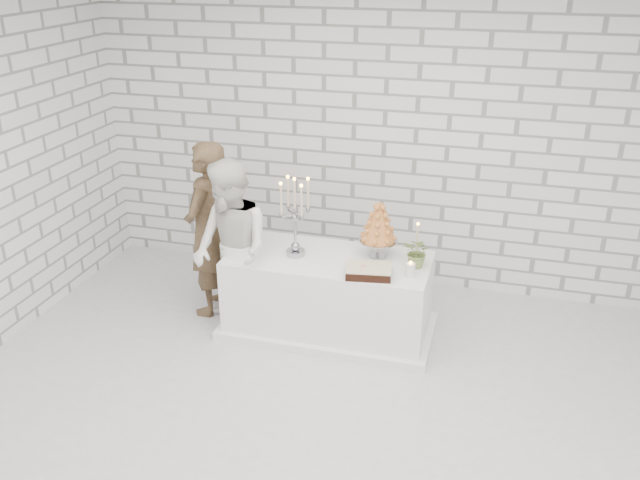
{
  "coord_description": "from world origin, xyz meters",
  "views": [
    {
      "loc": [
        1.12,
        -3.85,
        3.32
      ],
      "look_at": [
        -0.24,
        1.01,
        1.05
      ],
      "focal_mm": 37.51,
      "sensor_mm": 36.0,
      "label": 1
    }
  ],
  "objects_px": {
    "candelabra": "(295,217)",
    "croquembouche": "(378,229)",
    "cake_table": "(328,295)",
    "groom": "(208,229)",
    "bride": "(231,250)"
  },
  "relations": [
    {
      "from": "groom",
      "to": "cake_table",
      "type": "bearing_deg",
      "value": 87.86
    },
    {
      "from": "cake_table",
      "to": "candelabra",
      "type": "relative_size",
      "value": 2.47
    },
    {
      "from": "candelabra",
      "to": "croquembouche",
      "type": "bearing_deg",
      "value": 12.73
    },
    {
      "from": "cake_table",
      "to": "groom",
      "type": "distance_m",
      "value": 1.29
    },
    {
      "from": "cake_table",
      "to": "groom",
      "type": "bearing_deg",
      "value": 175.79
    },
    {
      "from": "croquembouche",
      "to": "groom",
      "type": "bearing_deg",
      "value": -178.44
    },
    {
      "from": "bride",
      "to": "groom",
      "type": "bearing_deg",
      "value": -179.12
    },
    {
      "from": "bride",
      "to": "cake_table",
      "type": "bearing_deg",
      "value": 57.34
    },
    {
      "from": "candelabra",
      "to": "croquembouche",
      "type": "height_order",
      "value": "candelabra"
    },
    {
      "from": "cake_table",
      "to": "candelabra",
      "type": "height_order",
      "value": "candelabra"
    },
    {
      "from": "bride",
      "to": "croquembouche",
      "type": "height_order",
      "value": "bride"
    },
    {
      "from": "cake_table",
      "to": "candelabra",
      "type": "distance_m",
      "value": 0.8
    },
    {
      "from": "cake_table",
      "to": "croquembouche",
      "type": "height_order",
      "value": "croquembouche"
    },
    {
      "from": "cake_table",
      "to": "bride",
      "type": "xyz_separation_m",
      "value": [
        -0.83,
        -0.23,
        0.44
      ]
    },
    {
      "from": "cake_table",
      "to": "candelabra",
      "type": "bearing_deg",
      "value": -174.39
    }
  ]
}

